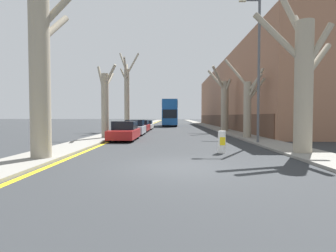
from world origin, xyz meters
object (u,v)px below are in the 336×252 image
object	(u,v)px
street_tree_left_0	(42,66)
traffic_bollard	(222,142)
street_tree_left_2	(127,94)
parked_car_3	(146,125)
parked_car_2	(141,126)
lamp_post	(257,64)
double_decker_bus	(170,112)
street_tree_left_1	(105,102)
parked_car_1	(135,128)
street_tree_right_1	(248,104)
street_tree_right_0	(302,77)
parked_car_0	(125,131)
street_tree_right_2	(224,103)

from	to	relation	value
street_tree_left_0	traffic_bollard	xyz separation A→B (m)	(7.86, 2.17, -3.36)
street_tree_left_2	parked_car_3	xyz separation A→B (m)	(1.89, 3.77, -3.94)
parked_car_2	lamp_post	distance (m)	16.58
double_decker_bus	parked_car_2	xyz separation A→B (m)	(-3.19, -17.49, -1.97)
street_tree_left_1	lamp_post	bearing A→B (deg)	-18.36
street_tree_left_1	traffic_bollard	world-z (taller)	street_tree_left_1
street_tree_left_1	street_tree_left_2	size ratio (longest dim) A/B	0.61
street_tree_left_0	parked_car_3	world-z (taller)	street_tree_left_0
street_tree_left_2	lamp_post	bearing A→B (deg)	-52.74
parked_car_1	parked_car_2	bearing A→B (deg)	90.00
lamp_post	street_tree_right_1	bearing A→B (deg)	81.97
parked_car_1	street_tree_left_1	bearing A→B (deg)	-111.85
street_tree_right_0	street_tree_right_1	bearing A→B (deg)	90.18
parked_car_0	traffic_bollard	world-z (taller)	parked_car_0
street_tree_left_2	parked_car_3	size ratio (longest dim) A/B	2.43
street_tree_right_2	lamp_post	world-z (taller)	lamp_post
street_tree_left_0	street_tree_right_2	xyz separation A→B (m)	(11.38, 19.65, -0.54)
street_tree_left_1	parked_car_3	xyz separation A→B (m)	(1.74, 14.65, -2.32)
parked_car_2	lamp_post	bearing A→B (deg)	-55.04
street_tree_right_0	parked_car_3	world-z (taller)	street_tree_right_0
street_tree_left_2	parked_car_3	distance (m)	5.77
parked_car_1	lamp_post	xyz separation A→B (m)	(9.14, -7.94, 4.49)
street_tree_left_0	street_tree_left_1	xyz separation A→B (m)	(0.05, 9.98, -0.99)
parked_car_2	lamp_post	xyz separation A→B (m)	(9.14, -13.07, 4.54)
lamp_post	parked_car_2	bearing A→B (deg)	124.96
street_tree_left_0	parked_car_2	distance (m)	19.79
double_decker_bus	street_tree_right_1	bearing A→B (deg)	-76.08
street_tree_right_0	street_tree_right_2	xyz separation A→B (m)	(-0.16, 17.94, -0.30)
street_tree_right_1	traffic_bollard	xyz separation A→B (m)	(-3.66, -8.40, -2.26)
street_tree_right_0	street_tree_right_1	distance (m)	8.90
double_decker_bus	parked_car_1	xyz separation A→B (m)	(-3.19, -22.62, -1.93)
double_decker_bus	parked_car_3	world-z (taller)	double_decker_bus
street_tree_right_2	street_tree_right_0	bearing A→B (deg)	-89.48
parked_car_0	parked_car_3	bearing A→B (deg)	90.00
street_tree_right_1	parked_car_3	xyz separation A→B (m)	(-9.73, 14.07, -2.20)
street_tree_left_1	street_tree_left_2	world-z (taller)	street_tree_left_2
double_decker_bus	lamp_post	world-z (taller)	lamp_post
street_tree_left_2	traffic_bollard	distance (m)	20.71
parked_car_3	street_tree_left_0	bearing A→B (deg)	-94.15
street_tree_right_0	street_tree_left_0	bearing A→B (deg)	-171.59
parked_car_3	traffic_bollard	world-z (taller)	parked_car_3
street_tree_left_2	street_tree_right_2	xyz separation A→B (m)	(11.48, -1.22, -1.17)
street_tree_right_2	parked_car_0	distance (m)	14.64
parked_car_2	double_decker_bus	bearing A→B (deg)	79.66
parked_car_0	lamp_post	world-z (taller)	lamp_post
parked_car_1	double_decker_bus	bearing A→B (deg)	81.97
double_decker_bus	parked_car_0	bearing A→B (deg)	-96.50
street_tree_right_2	parked_car_1	world-z (taller)	street_tree_right_2
street_tree_left_1	parked_car_0	distance (m)	3.03
street_tree_right_2	parked_car_1	size ratio (longest dim) A/B	1.90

